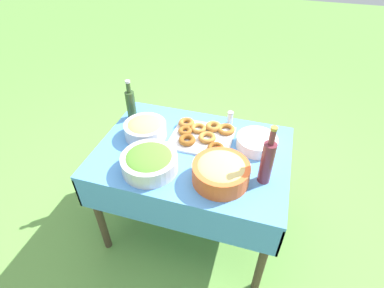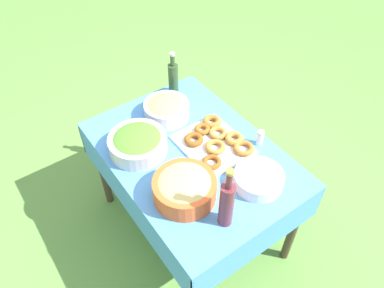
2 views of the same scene
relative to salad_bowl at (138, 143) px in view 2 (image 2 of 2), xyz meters
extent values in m
plane|color=#609342|center=(0.18, 0.23, -0.79)|extent=(14.00, 14.00, 0.00)
cube|color=#4C8CD1|center=(0.18, 0.23, -0.07)|extent=(1.16, 0.83, 0.02)
cube|color=#4C8CD1|center=(0.18, -0.18, -0.19)|extent=(1.16, 0.01, 0.22)
cube|color=#4C8CD1|center=(0.18, 0.63, -0.19)|extent=(1.16, 0.01, 0.22)
cube|color=#4C8CD1|center=(-0.39, 0.23, -0.19)|extent=(0.01, 0.83, 0.22)
cube|color=#4C8CD1|center=(0.76, 0.23, -0.19)|extent=(0.01, 0.83, 0.22)
cylinder|color=#473828|center=(-0.34, -0.13, -0.44)|extent=(0.05, 0.05, 0.71)
cylinder|color=#473828|center=(-0.34, 0.58, -0.44)|extent=(0.05, 0.05, 0.71)
cylinder|color=#473828|center=(0.70, 0.58, -0.44)|extent=(0.05, 0.05, 0.71)
cylinder|color=silver|center=(0.00, 0.00, -0.01)|extent=(0.32, 0.32, 0.10)
ellipsoid|color=#51892D|center=(0.00, 0.00, 0.02)|extent=(0.28, 0.28, 0.07)
cylinder|color=#E05B28|center=(0.40, 0.03, 0.00)|extent=(0.31, 0.31, 0.11)
ellipsoid|color=tan|center=(0.40, 0.03, 0.04)|extent=(0.27, 0.27, 0.07)
cube|color=silver|center=(0.21, 0.35, -0.05)|extent=(0.38, 0.33, 0.02)
torus|color=brown|center=(0.32, 0.26, -0.03)|extent=(0.13, 0.13, 0.03)
torus|color=#93561E|center=(0.09, 0.36, -0.03)|extent=(0.10, 0.10, 0.03)
torus|color=#A36628|center=(0.07, 0.45, -0.03)|extent=(0.15, 0.15, 0.03)
torus|color=#B27533|center=(0.25, 0.34, -0.03)|extent=(0.12, 0.12, 0.03)
torus|color=#A36628|center=(0.34, 0.45, -0.03)|extent=(0.15, 0.15, 0.03)
torus|color=brown|center=(0.13, 0.27, -0.03)|extent=(0.14, 0.14, 0.03)
torus|color=#B27533|center=(0.17, 0.42, -0.03)|extent=(0.12, 0.12, 0.03)
torus|color=#B27533|center=(0.26, 0.46, -0.03)|extent=(0.14, 0.14, 0.03)
cylinder|color=white|center=(0.55, 0.37, -0.05)|extent=(0.25, 0.25, 0.01)
cylinder|color=white|center=(0.55, 0.37, -0.04)|extent=(0.25, 0.25, 0.01)
cylinder|color=white|center=(0.55, 0.37, -0.03)|extent=(0.25, 0.25, 0.01)
cylinder|color=white|center=(0.55, 0.37, -0.02)|extent=(0.25, 0.25, 0.01)
cylinder|color=white|center=(0.55, 0.37, -0.01)|extent=(0.25, 0.25, 0.01)
cylinder|color=white|center=(0.55, 0.37, 0.01)|extent=(0.25, 0.25, 0.01)
cylinder|color=#2D4723|center=(-0.32, 0.44, 0.04)|extent=(0.06, 0.06, 0.20)
cylinder|color=#2D4723|center=(-0.32, 0.44, 0.18)|extent=(0.03, 0.03, 0.07)
cylinder|color=#B7B7B7|center=(-0.32, 0.44, 0.22)|extent=(0.03, 0.03, 0.02)
cylinder|color=maroon|center=(0.62, 0.10, 0.07)|extent=(0.07, 0.07, 0.25)
cylinder|color=maroon|center=(0.62, 0.10, 0.24)|extent=(0.03, 0.03, 0.09)
cylinder|color=#A58C33|center=(0.62, 0.10, 0.29)|extent=(0.03, 0.03, 0.02)
cylinder|color=silver|center=(-0.15, 0.28, -0.01)|extent=(0.27, 0.27, 0.09)
ellipsoid|color=tan|center=(-0.15, 0.28, 0.02)|extent=(0.23, 0.23, 0.07)
cylinder|color=white|center=(0.34, 0.57, -0.02)|extent=(0.04, 0.04, 0.08)
cylinder|color=silver|center=(0.34, 0.57, 0.03)|extent=(0.04, 0.04, 0.01)
camera|label=1|loc=(0.58, -1.10, 1.13)|focal=28.00mm
camera|label=2|loc=(1.31, -0.58, 1.42)|focal=35.00mm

